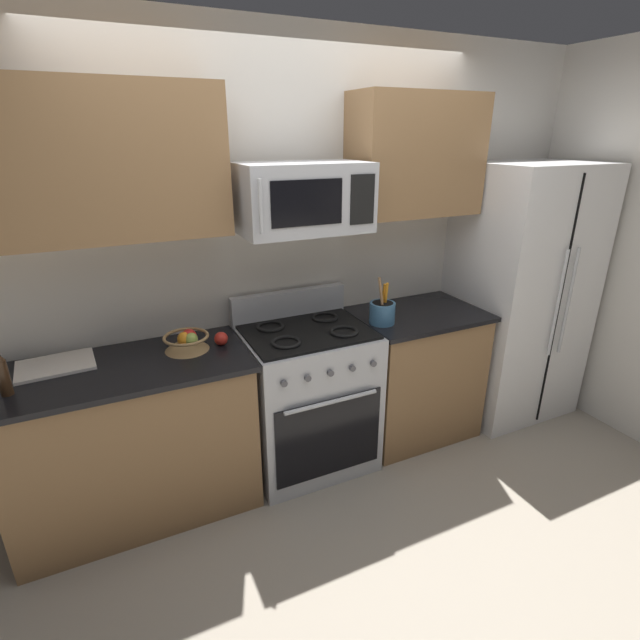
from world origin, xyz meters
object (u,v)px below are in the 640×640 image
at_px(refrigerator, 518,294).
at_px(fruit_basket, 187,341).
at_px(range_oven, 307,396).
at_px(microwave, 303,198).
at_px(apple_loose, 221,339).
at_px(cutting_board, 56,365).
at_px(bottle_soy, 2,374).
at_px(utensil_crock, 382,312).

bearing_deg(refrigerator, fruit_basket, 178.18).
height_order(range_oven, microwave, microwave).
bearing_deg(refrigerator, microwave, 178.50).
bearing_deg(apple_loose, cutting_board, 173.41).
bearing_deg(apple_loose, fruit_basket, 174.52).
bearing_deg(fruit_basket, apple_loose, -5.48).
bearing_deg(refrigerator, cutting_board, 177.09).
bearing_deg(bottle_soy, utensil_crock, 0.60).
distance_m(range_oven, bottle_soy, 1.62).
bearing_deg(fruit_basket, range_oven, -4.85).
distance_m(fruit_basket, bottle_soy, 0.85).
distance_m(utensil_crock, cutting_board, 1.84).
height_order(refrigerator, fruit_basket, refrigerator).
distance_m(microwave, fruit_basket, 1.00).
relative_size(fruit_basket, bottle_soy, 1.07).
distance_m(range_oven, apple_loose, 0.69).
bearing_deg(bottle_soy, apple_loose, 6.91).
height_order(utensil_crock, cutting_board, utensil_crock).
bearing_deg(cutting_board, bottle_soy, -130.28).
distance_m(range_oven, fruit_basket, 0.85).
bearing_deg(bottle_soy, microwave, 4.12).
relative_size(microwave, bottle_soy, 3.06).
distance_m(range_oven, utensil_crock, 0.71).
relative_size(utensil_crock, fruit_basket, 1.25).
bearing_deg(microwave, utensil_crock, -10.27).
distance_m(refrigerator, fruit_basket, 2.38).
bearing_deg(apple_loose, range_oven, -4.62).
bearing_deg(bottle_soy, refrigerator, 1.17).
height_order(utensil_crock, apple_loose, utensil_crock).
xyz_separation_m(utensil_crock, bottle_soy, (-2.01, -0.02, 0.03)).
bearing_deg(utensil_crock, refrigerator, 2.10).
relative_size(utensil_crock, bottle_soy, 1.33).
bearing_deg(microwave, bottle_soy, -175.88).
bearing_deg(range_oven, bottle_soy, -176.89).
distance_m(refrigerator, microwave, 1.86).
bearing_deg(microwave, fruit_basket, 177.38).
bearing_deg(apple_loose, utensil_crock, -5.88).
relative_size(fruit_basket, cutting_board, 0.68).
bearing_deg(utensil_crock, apple_loose, 174.12).
bearing_deg(refrigerator, utensil_crock, -177.90).
height_order(refrigerator, bottle_soy, refrigerator).
bearing_deg(range_oven, refrigerator, -0.58).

